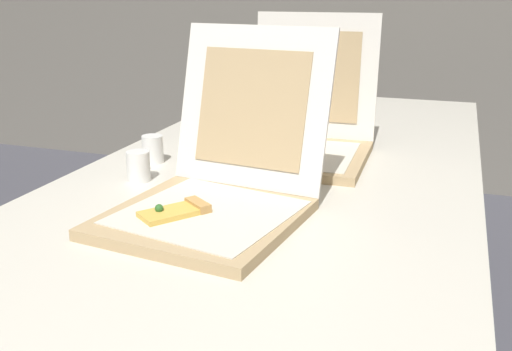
% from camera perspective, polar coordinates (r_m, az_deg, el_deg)
% --- Properties ---
extents(table, '(0.95, 2.30, 0.75)m').
position_cam_1_polar(table, '(1.40, 1.52, -1.92)').
color(table, silver).
rests_on(table, ground).
extents(pizza_box_front, '(0.39, 0.47, 0.36)m').
position_cam_1_polar(pizza_box_front, '(1.14, -4.11, -1.50)').
color(pizza_box_front, tan).
rests_on(pizza_box_front, table).
extents(pizza_box_middle, '(0.35, 0.38, 0.37)m').
position_cam_1_polar(pizza_box_middle, '(1.55, 4.56, 3.80)').
color(pizza_box_middle, tan).
rests_on(pizza_box_middle, table).
extents(cup_white_mid, '(0.05, 0.05, 0.07)m').
position_cam_1_polar(cup_white_mid, '(1.52, -10.04, 2.55)').
color(cup_white_mid, white).
rests_on(cup_white_mid, table).
extents(cup_white_near_center, '(0.05, 0.05, 0.07)m').
position_cam_1_polar(cup_white_near_center, '(1.38, -11.39, 0.90)').
color(cup_white_near_center, white).
rests_on(cup_white_near_center, table).
extents(cup_white_far, '(0.05, 0.05, 0.07)m').
position_cam_1_polar(cup_white_far, '(1.80, -0.58, 5.21)').
color(cup_white_far, white).
rests_on(cup_white_far, table).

